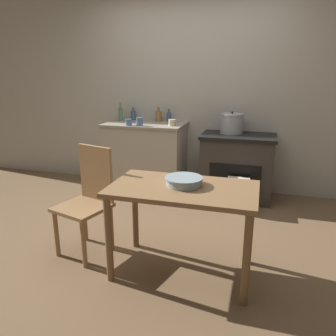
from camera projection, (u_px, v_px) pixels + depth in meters
The scene contains 16 objects.
ground_plane at pixel (158, 236), 3.22m from camera, with size 14.00×14.00×0.00m, color brown.
wall_back at pixel (193, 93), 4.32m from camera, with size 8.00×0.07×2.55m.
counter_cabinet at pixel (146, 157), 4.39m from camera, with size 1.04×0.63×0.91m.
stove at pixel (237, 166), 4.11m from camera, with size 0.90×0.58×0.81m.
work_table at pixel (183, 201), 2.48m from camera, with size 1.10×0.63×0.72m.
chair at pixel (89, 198), 2.84m from camera, with size 0.50×0.50×0.94m.
flour_sack at pixel (238, 195), 3.75m from camera, with size 0.25×0.17×0.39m, color beige.
stock_pot at pixel (232, 123), 4.05m from camera, with size 0.29×0.29×0.27m.
mixing_bowl_large at pixel (184, 181), 2.47m from camera, with size 0.29×0.29×0.06m.
bottle_far_left at pixel (133, 115), 4.54m from camera, with size 0.07×0.07×0.17m.
bottle_left at pixel (159, 116), 4.40m from camera, with size 0.08×0.08×0.19m.
bottle_mid_left at pixel (121, 114), 4.46m from camera, with size 0.06×0.06×0.24m.
bottle_center_left at pixel (169, 117), 4.39m from camera, with size 0.06×0.06×0.17m.
cup_center at pixel (129, 122), 4.07m from camera, with size 0.08×0.08×0.08m, color #4C6B99.
cup_center_right at pixel (172, 123), 4.05m from camera, with size 0.09×0.09×0.08m, color beige.
cup_mid_right at pixel (140, 122), 4.04m from camera, with size 0.08×0.08×0.10m, color #4C6B99.
Camera 1 is at (0.90, -2.76, 1.54)m, focal length 35.00 mm.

